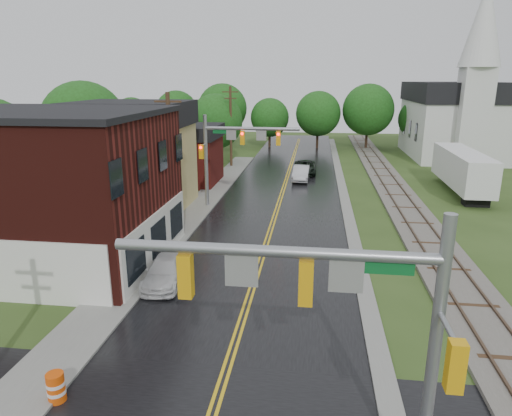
% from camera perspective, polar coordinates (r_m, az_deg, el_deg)
% --- Properties ---
extents(main_road, '(10.00, 90.00, 0.02)m').
position_cam_1_polar(main_road, '(38.67, 3.05, 1.13)').
color(main_road, black).
rests_on(main_road, ground).
extents(curb_right, '(0.80, 70.00, 0.12)m').
position_cam_1_polar(curb_right, '(43.50, 10.70, 2.54)').
color(curb_right, gray).
rests_on(curb_right, ground).
extents(sidewalk_left, '(2.40, 50.00, 0.12)m').
position_cam_1_polar(sidewalk_left, '(34.95, -7.79, -0.61)').
color(sidewalk_left, gray).
rests_on(sidewalk_left, ground).
extents(brick_building, '(14.30, 10.30, 8.30)m').
position_cam_1_polar(brick_building, '(27.64, -26.39, 2.34)').
color(brick_building, '#40120D').
rests_on(brick_building, ground).
extents(yellow_house, '(8.00, 7.00, 6.40)m').
position_cam_1_polar(yellow_house, '(36.66, -14.86, 4.92)').
color(yellow_house, tan).
rests_on(yellow_house, ground).
extents(darkred_building, '(7.00, 6.00, 4.40)m').
position_cam_1_polar(darkred_building, '(44.85, -9.29, 5.88)').
color(darkred_building, '#3F0F0C').
rests_on(darkred_building, ground).
extents(church, '(10.40, 18.40, 20.00)m').
position_cam_1_polar(church, '(63.53, 23.62, 10.99)').
color(church, silver).
rests_on(church, ground).
extents(railroad, '(3.20, 80.00, 0.30)m').
position_cam_1_polar(railroad, '(43.99, 16.70, 2.43)').
color(railroad, '#59544C').
rests_on(railroad, ground).
extents(traffic_signal_near, '(7.34, 0.30, 7.20)m').
position_cam_1_polar(traffic_signal_near, '(10.51, 10.37, -12.01)').
color(traffic_signal_near, gray).
rests_on(traffic_signal_near, ground).
extents(traffic_signal_far, '(7.34, 0.43, 7.20)m').
position_cam_1_polar(traffic_signal_far, '(35.20, -2.91, 7.93)').
color(traffic_signal_far, gray).
rests_on(traffic_signal_far, ground).
extents(utility_pole_b, '(1.80, 0.28, 9.00)m').
position_cam_1_polar(utility_pole_b, '(31.26, -10.62, 6.19)').
color(utility_pole_b, '#382616').
rests_on(utility_pole_b, ground).
extents(utility_pole_c, '(1.80, 0.28, 9.00)m').
position_cam_1_polar(utility_pole_c, '(52.44, -3.17, 10.27)').
color(utility_pole_c, '#382616').
rests_on(utility_pole_c, ground).
extents(tree_left_b, '(7.60, 7.60, 9.69)m').
position_cam_1_polar(tree_left_b, '(44.50, -20.53, 9.59)').
color(tree_left_b, black).
rests_on(tree_left_b, ground).
extents(tree_left_c, '(6.00, 6.00, 7.65)m').
position_cam_1_polar(tree_left_c, '(50.33, -12.06, 9.47)').
color(tree_left_c, black).
rests_on(tree_left_c, ground).
extents(tree_left_e, '(6.40, 6.40, 8.16)m').
position_cam_1_polar(tree_left_e, '(54.69, -4.95, 10.56)').
color(tree_left_e, black).
rests_on(tree_left_e, ground).
extents(suv_dark, '(2.40, 5.07, 1.40)m').
position_cam_1_polar(suv_dark, '(48.96, 6.11, 5.05)').
color(suv_dark, black).
rests_on(suv_dark, ground).
extents(sedan_silver, '(1.70, 4.47, 1.45)m').
position_cam_1_polar(sedan_silver, '(45.79, 5.67, 4.34)').
color(sedan_silver, silver).
rests_on(sedan_silver, ground).
extents(pickup_white, '(2.12, 4.43, 1.25)m').
position_cam_1_polar(pickup_white, '(23.31, -11.25, -7.73)').
color(pickup_white, silver).
rests_on(pickup_white, ground).
extents(semi_trailer, '(2.71, 11.65, 3.70)m').
position_cam_1_polar(semi_trailer, '(44.15, 24.40, 4.52)').
color(semi_trailer, black).
rests_on(semi_trailer, ground).
extents(construction_barrel, '(0.56, 0.56, 0.99)m').
position_cam_1_polar(construction_barrel, '(16.62, -23.72, -19.85)').
color(construction_barrel, '#D84809').
rests_on(construction_barrel, ground).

